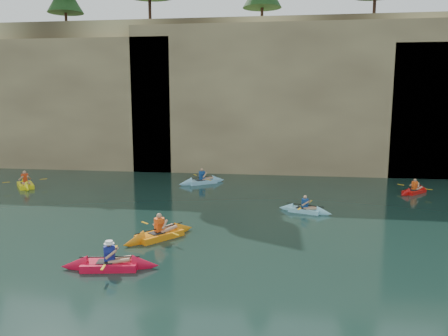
# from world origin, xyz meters

# --- Properties ---
(ground) EXTENTS (160.00, 160.00, 0.00)m
(ground) POSITION_xyz_m (0.00, 0.00, 0.00)
(ground) COLOR black
(ground) RESTS_ON ground
(cliff) EXTENTS (70.00, 16.00, 12.00)m
(cliff) POSITION_xyz_m (0.00, 30.00, 6.00)
(cliff) COLOR tan
(cliff) RESTS_ON ground
(cliff_slab_west) EXTENTS (26.00, 2.40, 10.56)m
(cliff_slab_west) POSITION_xyz_m (-20.00, 22.60, 5.28)
(cliff_slab_west) COLOR tan
(cliff_slab_west) RESTS_ON ground
(cliff_slab_center) EXTENTS (24.00, 2.40, 11.40)m
(cliff_slab_center) POSITION_xyz_m (2.00, 22.60, 5.70)
(cliff_slab_center) COLOR tan
(cliff_slab_center) RESTS_ON ground
(sea_cave_west) EXTENTS (4.50, 1.00, 4.00)m
(sea_cave_west) POSITION_xyz_m (-18.00, 21.95, 2.00)
(sea_cave_west) COLOR black
(sea_cave_west) RESTS_ON ground
(sea_cave_center) EXTENTS (3.50, 1.00, 3.20)m
(sea_cave_center) POSITION_xyz_m (-4.00, 21.95, 1.60)
(sea_cave_center) COLOR black
(sea_cave_center) RESTS_ON ground
(sea_cave_east) EXTENTS (5.00, 1.00, 4.50)m
(sea_cave_east) POSITION_xyz_m (10.00, 21.95, 2.25)
(sea_cave_east) COLOR black
(sea_cave_east) RESTS_ON ground
(main_kayaker) EXTENTS (3.40, 2.24, 1.23)m
(main_kayaker) POSITION_xyz_m (-4.18, 2.69, 0.16)
(main_kayaker) COLOR red
(main_kayaker) RESTS_ON ground
(kayaker_orange) EXTENTS (2.77, 3.22, 1.32)m
(kayaker_orange) POSITION_xyz_m (-3.42, 6.08, 0.16)
(kayaker_orange) COLOR orange
(kayaker_orange) RESTS_ON ground
(kayaker_ltblue_near) EXTENTS (2.82, 2.06, 1.09)m
(kayaker_ltblue_near) POSITION_xyz_m (2.71, 11.07, 0.14)
(kayaker_ltblue_near) COLOR #96E4FC
(kayaker_ltblue_near) RESTS_ON ground
(kayaker_red_far) EXTENTS (2.55, 2.65, 1.10)m
(kayaker_red_far) POSITION_xyz_m (9.47, 16.48, 0.14)
(kayaker_red_far) COLOR red
(kayaker_red_far) RESTS_ON ground
(kayaker_yellow) EXTENTS (2.67, 3.07, 1.35)m
(kayaker_yellow) POSITION_xyz_m (-14.90, 14.77, 0.17)
(kayaker_yellow) COLOR yellow
(kayaker_yellow) RESTS_ON ground
(kayaker_ltblue_mid) EXTENTS (3.19, 2.69, 1.30)m
(kayaker_ltblue_mid) POSITION_xyz_m (-3.84, 17.54, 0.16)
(kayaker_ltblue_mid) COLOR #8CCCEA
(kayaker_ltblue_mid) RESTS_ON ground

